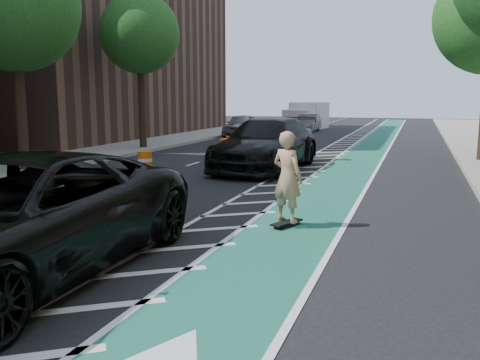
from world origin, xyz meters
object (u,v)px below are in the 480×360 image
at_px(suv_near, 15,217).
at_px(suv_far, 267,144).
at_px(skateboarder, 287,177).
at_px(barrel_a, 145,164).

distance_m(suv_near, suv_far, 12.48).
height_order(suv_near, suv_far, suv_far).
height_order(skateboarder, suv_far, skateboarder).
bearing_deg(suv_near, barrel_a, 107.59).
height_order(suv_far, barrel_a, suv_far).
bearing_deg(suv_far, skateboarder, -67.64).
bearing_deg(skateboarder, suv_near, 76.76).
distance_m(skateboarder, suv_far, 8.69).
height_order(skateboarder, barrel_a, skateboarder).
height_order(suv_near, barrel_a, suv_near).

